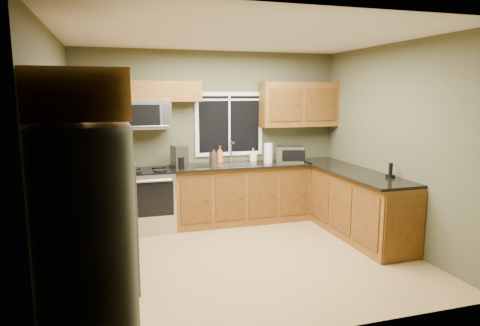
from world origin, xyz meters
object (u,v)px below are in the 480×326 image
toaster_oven (290,154)px  cordless_phone (390,173)px  refrigerator (89,234)px  soap_bottle_a (220,154)px  soap_bottle_c (214,160)px  microwave (144,115)px  paper_towel_roll (268,153)px  soap_bottle_b (253,155)px  range (148,200)px  kettle (214,158)px  coffee_maker (180,158)px

toaster_oven → cordless_phone: toaster_oven is taller
refrigerator → cordless_phone: (3.72, 1.16, 0.10)m
soap_bottle_a → refrigerator: bearing=-121.8°
cordless_phone → soap_bottle_c: bearing=140.8°
microwave → paper_towel_roll: microwave is taller
paper_towel_roll → cordless_phone: size_ratio=1.77×
paper_towel_roll → soap_bottle_a: paper_towel_roll is taller
soap_bottle_c → soap_bottle_b: bearing=15.6°
refrigerator → cordless_phone: refrigerator is taller
paper_towel_roll → microwave: bearing=176.1°
range → cordless_phone: bearing=-27.9°
cordless_phone → kettle: bearing=142.9°
refrigerator → toaster_oven: refrigerator is taller
kettle → soap_bottle_b: 0.79m
toaster_oven → kettle: same height
soap_bottle_b → kettle: bearing=-157.7°
soap_bottle_b → cordless_phone: size_ratio=1.07×
toaster_oven → kettle: 1.25m
refrigerator → paper_towel_roll: bearing=46.9°
range → cordless_phone: (3.03, -1.61, 0.53)m
refrigerator → soap_bottle_c: size_ratio=10.75×
coffee_maker → soap_bottle_c: coffee_maker is taller
cordless_phone → soap_bottle_a: bearing=135.4°
microwave → soap_bottle_b: microwave is taller
soap_bottle_c → microwave: bearing=174.2°
range → paper_towel_roll: 2.01m
refrigerator → microwave: size_ratio=2.37×
cordless_phone → toaster_oven: bearing=117.1°
coffee_maker → toaster_oven: bearing=-0.6°
kettle → toaster_oven: bearing=-0.1°
refrigerator → toaster_oven: bearing=42.6°
paper_towel_roll → cordless_phone: bearing=-55.2°
microwave → toaster_oven: size_ratio=1.52×
microwave → soap_bottle_b: size_ratio=3.64×
refrigerator → kettle: 3.19m
refrigerator → soap_bottle_a: (1.86, 3.00, 0.17)m
paper_towel_roll → kettle: bearing=-175.4°
kettle → soap_bottle_c: size_ratio=1.58×
microwave → coffee_maker: 0.82m
coffee_maker → soap_bottle_b: bearing=12.7°
microwave → soap_bottle_c: 1.25m
refrigerator → range: size_ratio=1.92×
cordless_phone → refrigerator: bearing=-162.6°
range → coffee_maker: 0.79m
refrigerator → toaster_oven: size_ratio=3.59×
range → paper_towel_roll: (1.91, 0.00, 0.63)m
coffee_maker → cordless_phone: 2.99m
refrigerator → cordless_phone: size_ratio=9.22×
toaster_oven → soap_bottle_c: (-1.22, 0.10, -0.05)m
range → paper_towel_roll: paper_towel_roll is taller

